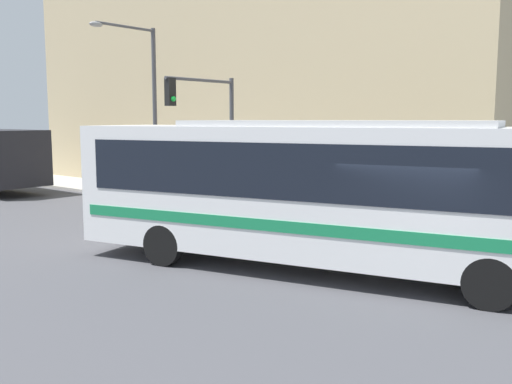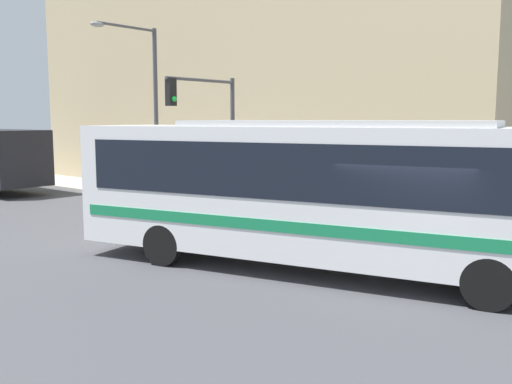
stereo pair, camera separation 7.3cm
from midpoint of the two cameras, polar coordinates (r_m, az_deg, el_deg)
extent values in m
plane|color=#47474C|center=(11.89, 16.11, -9.31)|extent=(120.00, 120.00, 0.00)
cube|color=#B7B2A8|center=(29.69, -16.33, 0.68)|extent=(3.06, 70.00, 0.12)
cube|color=tan|center=(27.70, -0.78, 12.09)|extent=(6.00, 24.80, 11.29)
cube|color=white|center=(12.42, 7.94, 0.08)|extent=(5.20, 12.16, 2.78)
cube|color=black|center=(12.36, 7.98, 2.38)|extent=(5.02, 11.24, 1.15)
cube|color=#197F4C|center=(12.51, 7.89, -2.70)|extent=(5.13, 11.70, 0.24)
cube|color=silver|center=(12.32, 8.06, 6.73)|extent=(3.79, 6.90, 0.16)
cylinder|color=black|center=(15.19, -4.02, -3.58)|extent=(0.49, 0.99, 0.95)
cylinder|color=black|center=(13.29, -9.11, -5.24)|extent=(0.49, 0.99, 0.95)
cylinder|color=black|center=(13.17, 23.17, -5.86)|extent=(0.49, 0.99, 0.95)
cylinder|color=black|center=(10.93, 22.42, -8.47)|extent=(0.49, 0.99, 0.95)
cube|color=black|center=(27.92, -24.15, 3.22)|extent=(2.43, 4.75, 2.41)
cylinder|color=red|center=(18.40, 8.58, -1.85)|extent=(0.22, 0.22, 0.63)
sphere|color=red|center=(18.34, 8.60, -0.67)|extent=(0.21, 0.21, 0.21)
cylinder|color=red|center=(18.34, 8.90, -1.78)|extent=(0.10, 0.13, 0.10)
cylinder|color=#47474C|center=(21.13, -2.25, 4.94)|extent=(0.16, 0.16, 4.69)
cylinder|color=#47474C|center=(19.99, -5.40, 11.08)|extent=(3.20, 0.11, 0.11)
cube|color=black|center=(19.00, -8.40, 9.87)|extent=(0.30, 0.24, 0.90)
sphere|color=#19D83F|center=(18.89, -8.10, 9.21)|extent=(0.18, 0.18, 0.18)
cylinder|color=#47474C|center=(20.90, -1.63, -0.18)|extent=(0.06, 0.06, 0.98)
cylinder|color=#4C4C51|center=(20.83, -1.64, 1.46)|extent=(0.14, 0.14, 0.22)
cylinder|color=#47474C|center=(24.30, -9.88, 7.75)|extent=(0.18, 0.18, 6.89)
cylinder|color=#47474C|center=(23.70, -12.69, 15.82)|extent=(2.76, 0.11, 0.11)
ellipsoid|color=gray|center=(22.87, -15.51, 15.85)|extent=(0.56, 0.28, 0.20)
cylinder|color=slate|center=(19.75, 6.71, -0.91)|extent=(0.28, 0.28, 0.82)
cylinder|color=beige|center=(19.65, 6.74, 1.26)|extent=(0.34, 0.34, 0.68)
sphere|color=tan|center=(19.61, 6.76, 2.57)|extent=(0.22, 0.22, 0.22)
camera|label=1|loc=(0.04, -89.86, 0.02)|focal=40.00mm
camera|label=2|loc=(0.04, 90.14, -0.02)|focal=40.00mm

